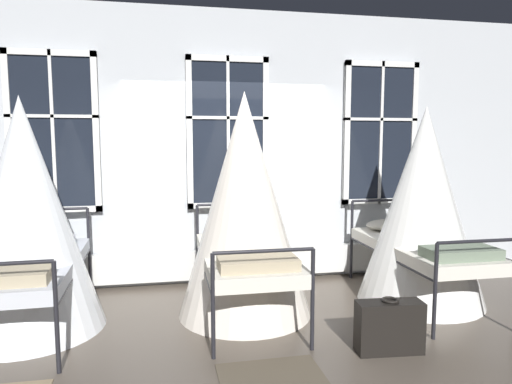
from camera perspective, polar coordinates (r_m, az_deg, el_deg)
name	(u,v)px	position (r m, az deg, el deg)	size (l,w,h in m)	color
ground	(241,309)	(5.04, -1.84, -14.37)	(20.97, 20.97, 0.00)	brown
back_wall_with_windows	(227,149)	(5.80, -3.63, 5.40)	(9.30, 0.10, 3.38)	silver
window_bank	(229,196)	(5.72, -3.43, -0.52)	(5.04, 0.10, 2.74)	black
cot_first	(25,218)	(4.77, -26.75, -2.96)	(1.37, 1.96, 2.20)	black
cot_second	(245,208)	(4.67, -1.43, -2.00)	(1.37, 1.94, 2.28)	black
cot_third	(423,208)	(5.38, 20.01, -1.87)	(1.37, 1.94, 2.16)	black
rug_second	(272,377)	(3.75, 1.97, -21.98)	(0.80, 0.56, 0.01)	brown
suitcase_dark	(389,327)	(4.19, 16.23, -15.77)	(0.57, 0.25, 0.47)	black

